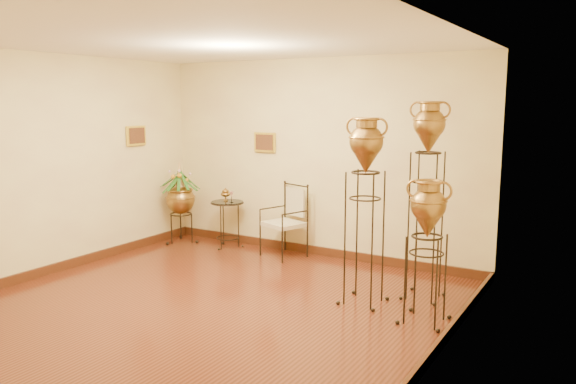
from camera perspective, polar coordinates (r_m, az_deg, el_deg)
The scene contains 8 objects.
ground at distance 6.26m, azimuth -8.28°, elevation -11.44°, with size 5.00×5.00×0.00m, color #5A2515.
room_shell at distance 5.90m, azimuth -8.66°, elevation 4.57°, with size 5.02×5.02×2.81m.
amphora_tall at distance 6.35m, azimuth 13.88°, elevation -0.68°, with size 0.48×0.48×2.23m.
amphora_mid at distance 6.09m, azimuth 7.81°, elevation -1.83°, with size 0.53×0.53×2.06m.
amphora_short at distance 5.74m, azimuth 13.89°, elevation -5.85°, with size 0.53×0.53×1.47m.
planter_urn at distance 8.93m, azimuth -10.88°, elevation -0.43°, with size 0.92×0.92×1.32m.
armchair at distance 7.99m, azimuth -0.45°, elevation -2.96°, with size 0.72×0.70×1.03m.
side_table at distance 8.58m, azimuth -6.16°, elevation -3.19°, with size 0.50×0.50×0.89m.
Camera 1 is at (3.75, -4.52, 2.19)m, focal length 35.00 mm.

